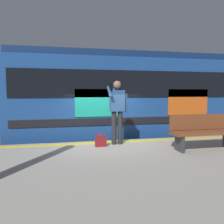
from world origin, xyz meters
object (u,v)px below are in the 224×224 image
at_px(train_carriage, 132,95).
at_px(passenger, 117,107).
at_px(bench, 204,130).
at_px(handbag, 101,141).

height_order(train_carriage, passenger, train_carriage).
bearing_deg(bench, train_carriage, -78.59).
bearing_deg(handbag, train_carriage, -122.14).
height_order(handbag, bench, bench).
bearing_deg(handbag, bench, 161.03).
bearing_deg(train_carriage, bench, 101.41).
bearing_deg(train_carriage, handbag, 57.86).
distance_m(train_carriage, bench, 3.90).
xyz_separation_m(passenger, handbag, (0.50, 0.18, -0.91)).
relative_size(passenger, bench, 1.01).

